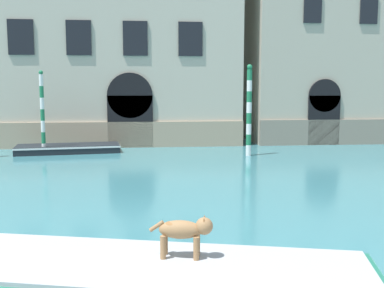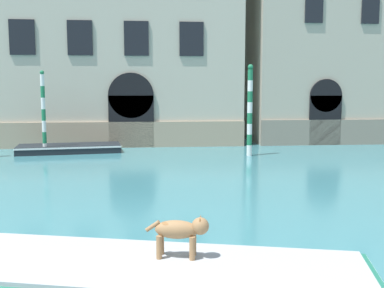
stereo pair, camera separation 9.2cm
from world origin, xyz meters
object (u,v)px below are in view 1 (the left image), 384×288
boat_foreground (120,283)px  boat_moored_near_palazzo (69,148)px  dog_on_deck (185,230)px  mooring_pole_0 (249,110)px  mooring_pole_1 (42,113)px

boat_foreground → boat_moored_near_palazzo: bearing=116.0°
dog_on_deck → mooring_pole_0: 14.49m
boat_foreground → boat_moored_near_palazzo: size_ratio=1.45×
boat_moored_near_palazzo → mooring_pole_1: 2.12m
boat_moored_near_palazzo → mooring_pole_0: 8.75m
boat_moored_near_palazzo → mooring_pole_0: size_ratio=1.22×
boat_foreground → dog_on_deck: size_ratio=8.20×
boat_foreground → mooring_pole_1: 15.82m
mooring_pole_0 → boat_moored_near_palazzo: bearing=167.0°
boat_foreground → mooring_pole_0: 14.87m
boat_foreground → mooring_pole_1: (-4.29, 15.15, 1.59)m
boat_foreground → mooring_pole_1: size_ratio=1.88×
boat_foreground → mooring_pole_0: (5.04, 13.89, 1.72)m
dog_on_deck → boat_moored_near_palazzo: 16.34m
dog_on_deck → mooring_pole_1: bearing=120.1°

